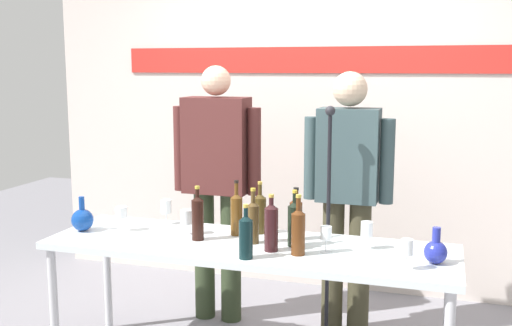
# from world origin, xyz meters

# --- Properties ---
(back_wall) EXTENTS (4.38, 0.11, 3.00)m
(back_wall) POSITION_xyz_m (0.00, 1.58, 1.50)
(back_wall) COLOR silver
(back_wall) RESTS_ON ground
(display_table) EXTENTS (2.30, 0.68, 0.78)m
(display_table) POSITION_xyz_m (0.00, 0.00, 0.72)
(display_table) COLOR silver
(display_table) RESTS_ON ground
(decanter_blue_left) EXTENTS (0.13, 0.13, 0.21)m
(decanter_blue_left) POSITION_xyz_m (-1.04, -0.05, 0.85)
(decanter_blue_left) COLOR navy
(decanter_blue_left) RESTS_ON display_table
(decanter_blue_right) EXTENTS (0.12, 0.12, 0.19)m
(decanter_blue_right) POSITION_xyz_m (1.01, -0.05, 0.84)
(decanter_blue_right) COLOR navy
(decanter_blue_right) RESTS_ON display_table
(presenter_left) EXTENTS (0.63, 0.22, 1.76)m
(presenter_left) POSITION_xyz_m (-0.45, 0.68, 1.02)
(presenter_left) COLOR #2E3A23
(presenter_left) RESTS_ON ground
(presenter_right) EXTENTS (0.57, 0.22, 1.73)m
(presenter_right) POSITION_xyz_m (0.45, 0.68, 0.99)
(presenter_right) COLOR #403D28
(presenter_right) RESTS_ON ground
(wine_bottle_0) EXTENTS (0.07, 0.07, 0.32)m
(wine_bottle_0) POSITION_xyz_m (0.26, 0.03, 0.91)
(wine_bottle_0) COLOR black
(wine_bottle_0) RESTS_ON display_table
(wine_bottle_1) EXTENTS (0.07, 0.07, 0.33)m
(wine_bottle_1) POSITION_xyz_m (-0.12, 0.15, 0.91)
(wine_bottle_1) COLOR #563512
(wine_bottle_1) RESTS_ON display_table
(wine_bottle_2) EXTENTS (0.07, 0.07, 0.31)m
(wine_bottle_2) POSITION_xyz_m (0.00, 0.23, 0.91)
(wine_bottle_2) COLOR #443414
(wine_bottle_2) RESTS_ON display_table
(wine_bottle_3) EXTENTS (0.07, 0.07, 0.31)m
(wine_bottle_3) POSITION_xyz_m (-0.30, -0.02, 0.91)
(wine_bottle_3) COLOR black
(wine_bottle_3) RESTS_ON display_table
(wine_bottle_4) EXTENTS (0.07, 0.07, 0.31)m
(wine_bottle_4) POSITION_xyz_m (0.16, -0.09, 0.92)
(wine_bottle_4) COLOR #331518
(wine_bottle_4) RESTS_ON display_table
(wine_bottle_5) EXTENTS (0.07, 0.07, 0.29)m
(wine_bottle_5) POSITION_xyz_m (0.07, -0.25, 0.90)
(wine_bottle_5) COLOR black
(wine_bottle_5) RESTS_ON display_table
(wine_bottle_6) EXTENTS (0.07, 0.07, 0.32)m
(wine_bottle_6) POSITION_xyz_m (0.31, -0.11, 0.91)
(wine_bottle_6) COLOR #522A10
(wine_bottle_6) RESTS_ON display_table
(wine_bottle_7) EXTENTS (0.07, 0.07, 0.30)m
(wine_bottle_7) POSITION_xyz_m (0.24, 0.16, 0.91)
(wine_bottle_7) COLOR #4E2611
(wine_bottle_7) RESTS_ON display_table
(wine_bottle_8) EXTENTS (0.07, 0.07, 0.31)m
(wine_bottle_8) POSITION_xyz_m (0.02, 0.02, 0.91)
(wine_bottle_8) COLOR #4C371A
(wine_bottle_8) RESTS_ON display_table
(wine_glass_left_0) EXTENTS (0.07, 0.07, 0.15)m
(wine_glass_left_0) POSITION_xyz_m (-0.40, 0.07, 0.88)
(wine_glass_left_0) COLOR white
(wine_glass_left_0) RESTS_ON display_table
(wine_glass_left_1) EXTENTS (0.07, 0.07, 0.15)m
(wine_glass_left_1) POSITION_xyz_m (-0.81, 0.02, 0.89)
(wine_glass_left_1) COLOR white
(wine_glass_left_1) RESTS_ON display_table
(wine_glass_left_2) EXTENTS (0.07, 0.07, 0.16)m
(wine_glass_left_2) POSITION_xyz_m (-0.62, 0.25, 0.89)
(wine_glass_left_2) COLOR white
(wine_glass_left_2) RESTS_ON display_table
(wine_glass_right_0) EXTENTS (0.06, 0.06, 0.15)m
(wine_glass_right_0) POSITION_xyz_m (0.88, -0.19, 0.89)
(wine_glass_right_0) COLOR white
(wine_glass_right_0) RESTS_ON display_table
(wine_glass_right_1) EXTENTS (0.06, 0.06, 0.14)m
(wine_glass_right_1) POSITION_xyz_m (0.45, -0.03, 0.88)
(wine_glass_right_1) COLOR white
(wine_glass_right_1) RESTS_ON display_table
(wine_glass_right_2) EXTENTS (0.06, 0.06, 0.15)m
(wine_glass_right_2) POSITION_xyz_m (0.65, 0.09, 0.88)
(wine_glass_right_2) COLOR white
(wine_glass_right_2) RESTS_ON display_table
(microphone_stand) EXTENTS (0.20, 0.20, 1.53)m
(microphone_stand) POSITION_xyz_m (0.37, 0.43, 0.51)
(microphone_stand) COLOR black
(microphone_stand) RESTS_ON ground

